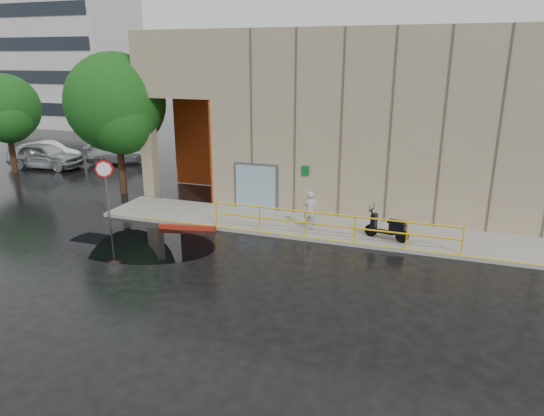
# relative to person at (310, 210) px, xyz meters

# --- Properties ---
(ground) EXTENTS (120.00, 120.00, 0.00)m
(ground) POSITION_rel_person_xyz_m (-3.24, -4.00, -0.95)
(ground) COLOR black
(ground) RESTS_ON ground
(sidewalk) EXTENTS (20.00, 3.00, 0.15)m
(sidewalk) POSITION_rel_person_xyz_m (0.76, 0.50, -0.87)
(sidewalk) COLOR gray
(sidewalk) RESTS_ON ground
(building) EXTENTS (20.00, 10.17, 8.00)m
(building) POSITION_rel_person_xyz_m (1.86, 6.98, 3.26)
(building) COLOR gray
(building) RESTS_ON ground
(guardrail) EXTENTS (9.56, 0.06, 1.03)m
(guardrail) POSITION_rel_person_xyz_m (1.01, -0.85, -0.27)
(guardrail) COLOR yellow
(guardrail) RESTS_ON sidewalk
(distant_building) EXTENTS (12.00, 8.08, 15.00)m
(distant_building) POSITION_rel_person_xyz_m (-31.24, 23.97, 6.55)
(distant_building) COLOR beige
(distant_building) RESTS_ON ground
(person) EXTENTS (0.60, 0.40, 1.60)m
(person) POSITION_rel_person_xyz_m (0.00, 0.00, 0.00)
(person) COLOR #B9BABF
(person) RESTS_ON sidewalk
(scooter) EXTENTS (1.75, 0.93, 1.33)m
(scooter) POSITION_rel_person_xyz_m (3.09, -0.19, -0.04)
(scooter) COLOR black
(scooter) RESTS_ON sidewalk
(stop_sign) EXTENTS (0.69, 0.48, 2.68)m
(stop_sign) POSITION_rel_person_xyz_m (-8.74, -1.25, 0.99)
(stop_sign) COLOR #5E5D62
(stop_sign) RESTS_ON ground
(red_curb) EXTENTS (2.39, 0.65, 0.18)m
(red_curb) POSITION_rel_person_xyz_m (-4.87, -1.30, -0.86)
(red_curb) COLOR maroon
(red_curb) RESTS_ON ground
(puddle) EXTENTS (6.25, 4.23, 0.01)m
(puddle) POSITION_rel_person_xyz_m (-5.75, -3.39, -0.95)
(puddle) COLOR black
(puddle) RESTS_ON ground
(car_a) EXTENTS (4.93, 2.26, 1.64)m
(car_a) POSITION_rel_person_xyz_m (-19.04, 6.12, -0.13)
(car_a) COLOR silver
(car_a) RESTS_ON ground
(car_b) EXTENTS (4.63, 1.85, 1.50)m
(car_b) POSITION_rel_person_xyz_m (-19.73, 7.06, -0.20)
(car_b) COLOR white
(car_b) RESTS_ON ground
(car_c) EXTENTS (4.80, 3.76, 1.30)m
(car_c) POSITION_rel_person_xyz_m (-15.40, 9.02, -0.30)
(car_c) COLOR silver
(car_c) RESTS_ON ground
(tree_near) EXTENTS (4.92, 4.92, 7.12)m
(tree_near) POSITION_rel_person_xyz_m (-10.59, 2.54, 3.52)
(tree_near) COLOR #301D10
(tree_near) RESTS_ON ground
(tree_far) EXTENTS (4.01, 4.01, 5.93)m
(tree_far) POSITION_rel_person_xyz_m (-19.90, 4.49, 2.81)
(tree_far) COLOR #301D10
(tree_far) RESTS_ON ground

